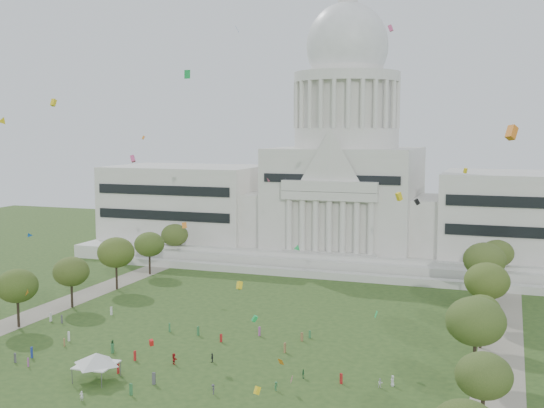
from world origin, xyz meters
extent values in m
plane|color=#2B471C|center=(0.00, 0.00, 0.00)|extent=(400.00, 400.00, 0.00)
cube|color=silver|center=(0.00, 115.00, 2.00)|extent=(160.00, 60.00, 4.00)
cube|color=silver|center=(0.00, 82.00, 1.00)|extent=(130.00, 3.00, 2.00)
cube|color=silver|center=(0.00, 90.00, 2.50)|extent=(140.00, 3.00, 5.00)
cube|color=beige|center=(-55.00, 114.00, 15.00)|extent=(50.00, 34.00, 22.00)
cube|color=beige|center=(55.00, 114.00, 15.00)|extent=(50.00, 34.00, 22.00)
cube|color=beige|center=(-27.00, 112.00, 12.00)|extent=(12.00, 26.00, 16.00)
cube|color=beige|center=(27.00, 112.00, 12.00)|extent=(12.00, 26.00, 16.00)
cube|color=beige|center=(0.00, 114.00, 18.00)|extent=(44.00, 38.00, 28.00)
cube|color=beige|center=(0.00, 94.00, 21.20)|extent=(28.00, 3.00, 2.40)
cube|color=black|center=(-55.00, 96.80, 17.00)|extent=(46.00, 0.40, 11.00)
cube|color=black|center=(55.00, 96.80, 17.00)|extent=(46.00, 0.40, 11.00)
cylinder|color=beige|center=(0.00, 114.00, 37.40)|extent=(32.00, 32.00, 6.00)
cylinder|color=beige|center=(0.00, 114.00, 47.40)|extent=(28.00, 28.00, 14.00)
cylinder|color=silver|center=(0.00, 114.00, 55.90)|extent=(32.40, 32.40, 3.00)
cylinder|color=beige|center=(0.00, 114.00, 61.40)|extent=(22.00, 22.00, 8.00)
ellipsoid|color=silver|center=(0.00, 114.00, 65.40)|extent=(25.00, 25.00, 26.20)
cylinder|color=beige|center=(0.00, 114.00, 78.90)|extent=(6.00, 6.00, 5.00)
cube|color=gray|center=(-48.00, 30.00, 0.02)|extent=(8.00, 160.00, 0.04)
cube|color=gray|center=(48.00, 30.00, 0.02)|extent=(8.00, 160.00, 0.04)
ellipsoid|color=#364C1D|center=(46.22, -1.75, 7.68)|extent=(7.58, 7.58, 6.20)
cylinder|color=black|center=(-45.04, 17.30, 2.73)|extent=(0.56, 0.56, 5.47)
ellipsoid|color=#314A15|center=(-45.04, 17.30, 8.53)|extent=(8.42, 8.42, 6.89)
cylinder|color=black|center=(44.17, 17.44, 3.10)|extent=(0.56, 0.56, 6.20)
ellipsoid|color=#374F1D|center=(44.17, 17.44, 9.68)|extent=(9.55, 9.55, 7.82)
cylinder|color=black|center=(-44.09, 33.92, 2.64)|extent=(0.56, 0.56, 5.27)
ellipsoid|color=#394819|center=(-44.09, 33.92, 8.23)|extent=(8.12, 8.12, 6.65)
cylinder|color=black|center=(44.40, 34.48, 2.28)|extent=(0.56, 0.56, 4.56)
ellipsoid|color=#355017|center=(44.40, 34.48, 7.11)|extent=(7.01, 7.01, 5.74)
cylinder|color=black|center=(-44.08, 52.42, 3.02)|extent=(0.56, 0.56, 6.03)
ellipsoid|color=#3E5118|center=(-44.08, 52.42, 9.41)|extent=(9.29, 9.29, 7.60)
cylinder|color=black|center=(44.76, 50.04, 2.98)|extent=(0.56, 0.56, 5.97)
ellipsoid|color=#3E5119|center=(44.76, 50.04, 9.31)|extent=(9.19, 9.19, 7.52)
cylinder|color=black|center=(-45.22, 71.01, 2.70)|extent=(0.56, 0.56, 5.41)
ellipsoid|color=#344C18|center=(-45.22, 71.01, 8.44)|extent=(8.33, 8.33, 6.81)
cylinder|color=black|center=(43.49, 70.19, 3.19)|extent=(0.56, 0.56, 6.37)
ellipsoid|color=#40511F|center=(43.49, 70.19, 9.94)|extent=(9.82, 9.82, 8.03)
cylinder|color=black|center=(-46.87, 89.14, 2.66)|extent=(0.56, 0.56, 5.32)
ellipsoid|color=#384A1B|center=(-46.87, 89.14, 8.29)|extent=(8.19, 8.19, 6.70)
cylinder|color=black|center=(45.96, 88.13, 2.73)|extent=(0.56, 0.56, 5.47)
ellipsoid|color=#3D4E1D|center=(45.96, 88.13, 8.53)|extent=(8.42, 8.42, 6.89)
cylinder|color=#4C4C4C|center=(-15.73, -5.50, 1.21)|extent=(0.12, 0.12, 2.43)
cylinder|color=#4C4C4C|center=(-10.29, -5.50, 1.21)|extent=(0.12, 0.12, 2.43)
cylinder|color=#4C4C4C|center=(-15.73, -0.06, 1.21)|extent=(0.12, 0.12, 2.43)
cylinder|color=#4C4C4C|center=(-10.29, -0.06, 1.21)|extent=(0.12, 0.12, 2.43)
cube|color=silver|center=(-13.01, -2.78, 2.53)|extent=(6.11, 6.11, 0.19)
pyramid|color=silver|center=(-13.01, -2.78, 3.59)|extent=(8.55, 8.55, 1.94)
imported|color=silver|center=(32.29, 10.40, 0.87)|extent=(0.86, 1.00, 1.74)
imported|color=silver|center=(30.62, 8.93, 0.75)|extent=(0.85, 0.70, 1.51)
imported|color=#4C4C51|center=(7.09, -2.01, 0.79)|extent=(1.07, 1.12, 1.59)
imported|color=#26262B|center=(1.04, 10.99, 0.82)|extent=(0.65, 1.02, 1.63)
imported|color=#B21E1E|center=(-4.71, 7.89, 0.98)|extent=(1.86, 1.71, 1.96)
imported|color=silver|center=(-10.22, -10.86, 0.76)|extent=(0.69, 0.64, 1.53)
imported|color=#33723F|center=(-18.85, 10.92, 0.94)|extent=(0.93, 0.59, 1.88)
imported|color=#33723F|center=(15.68, 2.54, 0.72)|extent=(0.69, 1.02, 1.45)
imported|color=#33723F|center=(18.10, 8.90, 0.77)|extent=(0.66, 0.98, 1.53)
cube|color=#33723F|center=(-4.49, -6.48, 0.91)|extent=(0.56, 0.48, 1.82)
cube|color=#33723F|center=(13.10, 29.80, 0.75)|extent=(0.41, 0.27, 1.50)
cube|color=olive|center=(-28.51, 9.87, 0.76)|extent=(0.42, 0.47, 1.51)
cube|color=silver|center=(-32.23, 31.42, 0.88)|extent=(0.31, 0.48, 1.77)
cube|color=navy|center=(-29.98, 2.58, 0.96)|extent=(0.53, 0.60, 1.93)
cube|color=#33723F|center=(-14.38, 24.47, 0.88)|extent=(0.52, 0.55, 1.76)
cube|color=#4C4C51|center=(-38.35, 22.40, 0.86)|extent=(0.53, 0.51, 1.71)
cube|color=#B21E1E|center=(-11.34, 0.88, 0.90)|extent=(0.42, 0.54, 1.81)
cube|color=olive|center=(12.22, 27.48, 0.83)|extent=(0.50, 0.40, 1.66)
cube|color=olive|center=(11.29, 20.01, 0.90)|extent=(0.31, 0.49, 1.81)
cube|color=#B21E1E|center=(24.44, 8.67, 0.84)|extent=(0.52, 0.51, 1.68)
cube|color=#33723F|center=(-7.98, 24.22, 0.91)|extent=(0.34, 0.50, 1.82)
cube|color=#994C8C|center=(-27.53, -1.36, 0.75)|extent=(0.42, 0.47, 1.50)
cube|color=#4C4C51|center=(-3.39, -1.44, 0.97)|extent=(0.57, 0.43, 1.93)
cube|color=#33723F|center=(-17.87, 9.37, 0.84)|extent=(0.39, 0.50, 1.68)
cube|color=#B21E1E|center=(-2.06, 21.86, 0.78)|extent=(0.45, 0.48, 1.56)
cube|color=#994C8C|center=(3.45, 27.89, 0.90)|extent=(0.31, 0.48, 1.81)
cube|color=#B21E1E|center=(-12.00, 7.29, 0.88)|extent=(0.33, 0.49, 1.76)
cube|color=#4C4C51|center=(-31.04, -0.43, 0.83)|extent=(0.52, 0.45, 1.66)
cube|color=silver|center=(-29.65, 12.80, 0.91)|extent=(0.56, 0.51, 1.81)
cube|color=silver|center=(-41.46, 22.83, 0.91)|extent=(0.30, 0.48, 1.82)
camera|label=1|loc=(48.75, -93.05, 40.04)|focal=45.00mm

